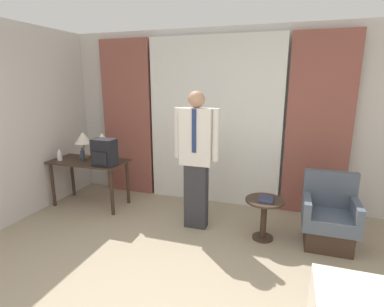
# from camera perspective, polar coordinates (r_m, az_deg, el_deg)

# --- Properties ---
(wall_back) EXTENTS (10.00, 0.06, 2.70)m
(wall_back) POSITION_cam_1_polar(r_m,az_deg,el_deg) (4.79, 4.49, 6.77)
(wall_back) COLOR beige
(wall_back) RESTS_ON ground_plane
(curtain_sheer_center) EXTENTS (2.07, 0.06, 2.58)m
(curtain_sheer_center) POSITION_cam_1_polar(r_m,az_deg,el_deg) (4.67, 4.10, 5.86)
(curtain_sheer_center) COLOR white
(curtain_sheer_center) RESTS_ON ground_plane
(curtain_drape_left) EXTENTS (0.87, 0.06, 2.58)m
(curtain_drape_left) POSITION_cam_1_polar(r_m,az_deg,el_deg) (5.24, -12.26, 6.45)
(curtain_drape_left) COLOR brown
(curtain_drape_left) RESTS_ON ground_plane
(curtain_drape_right) EXTENTS (0.87, 0.06, 2.58)m
(curtain_drape_right) POSITION_cam_1_polar(r_m,az_deg,el_deg) (4.55, 22.94, 4.59)
(curtain_drape_right) COLOR brown
(curtain_drape_right) RESTS_ON ground_plane
(desk) EXTENTS (1.18, 0.57, 0.73)m
(desk) POSITION_cam_1_polar(r_m,az_deg,el_deg) (4.92, -18.99, -2.49)
(desk) COLOR #38281E
(desk) RESTS_ON ground_plane
(table_lamp_left) EXTENTS (0.26, 0.26, 0.42)m
(table_lamp_left) POSITION_cam_1_polar(r_m,az_deg,el_deg) (5.03, -20.04, 2.66)
(table_lamp_left) COLOR #9E7F47
(table_lamp_left) RESTS_ON desk
(table_lamp_right) EXTENTS (0.26, 0.26, 0.42)m
(table_lamp_right) POSITION_cam_1_polar(r_m,az_deg,el_deg) (4.83, -16.76, 2.46)
(table_lamp_right) COLOR #9E7F47
(table_lamp_right) RESTS_ON desk
(bottle_near_edge) EXTENTS (0.07, 0.07, 0.17)m
(bottle_near_edge) POSITION_cam_1_polar(r_m,az_deg,el_deg) (5.04, -23.91, -0.44)
(bottle_near_edge) COLOR silver
(bottle_near_edge) RESTS_ON desk
(bottle_by_lamp) EXTENTS (0.06, 0.06, 0.21)m
(bottle_by_lamp) POSITION_cam_1_polar(r_m,az_deg,el_deg) (4.87, -20.12, -0.37)
(bottle_by_lamp) COLOR #2D3851
(bottle_by_lamp) RESTS_ON desk
(backpack) EXTENTS (0.32, 0.25, 0.39)m
(backpack) POSITION_cam_1_polar(r_m,az_deg,el_deg) (4.49, -16.36, 0.18)
(backpack) COLOR black
(backpack) RESTS_ON desk
(person) EXTENTS (0.59, 0.21, 1.81)m
(person) POSITION_cam_1_polar(r_m,az_deg,el_deg) (3.84, 0.82, -0.31)
(person) COLOR #2D2D33
(person) RESTS_ON ground_plane
(armchair) EXTENTS (0.61, 0.55, 0.87)m
(armchair) POSITION_cam_1_polar(r_m,az_deg,el_deg) (3.98, 24.60, -11.33)
(armchair) COLOR #38281E
(armchair) RESTS_ON ground_plane
(side_table) EXTENTS (0.47, 0.47, 0.52)m
(side_table) POSITION_cam_1_polar(r_m,az_deg,el_deg) (3.85, 13.55, -10.81)
(side_table) COLOR #38281E
(side_table) RESTS_ON ground_plane
(book) EXTENTS (0.17, 0.22, 0.03)m
(book) POSITION_cam_1_polar(r_m,az_deg,el_deg) (3.76, 13.91, -8.47)
(book) COLOR #2D334C
(book) RESTS_ON side_table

